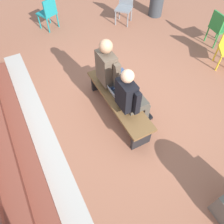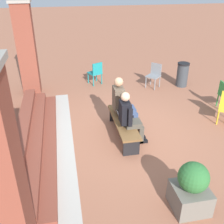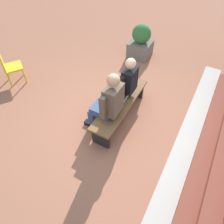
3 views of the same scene
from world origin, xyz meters
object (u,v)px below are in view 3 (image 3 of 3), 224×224
person_student (124,83)px  person_adult (108,103)px  planter (141,42)px  plastic_chair_far_right (9,66)px  laptop (119,104)px  bench (120,106)px

person_student → person_adult: bearing=-0.5°
person_adult → planter: bearing=-169.5°
person_student → plastic_chair_far_right: person_student is taller
laptop → plastic_chair_far_right: (0.08, -2.94, -0.02)m
planter → bench: bearing=13.7°
person_adult → planter: size_ratio=1.51×
person_adult → plastic_chair_far_right: (-0.22, -2.86, -0.27)m
person_adult → plastic_chair_far_right: size_ratio=1.69×
laptop → bench: bearing=-172.4°
plastic_chair_far_right → person_student: bearing=99.3°
person_student → planter: (-2.15, -0.53, -0.27)m
person_adult → planter: (-2.84, -0.53, -0.31)m
plastic_chair_far_right → person_adult: bearing=85.7°
person_student → laptop: (0.39, 0.08, -0.21)m
bench → plastic_chair_far_right: bearing=-86.7°
bench → person_adult: 0.56m
bench → laptop: size_ratio=5.62×
person_student → person_adult: 0.69m
laptop → planter: (-2.54, -0.61, -0.06)m
bench → plastic_chair_far_right: (0.17, -2.93, 0.13)m
planter → person_student: bearing=13.9°
bench → plastic_chair_far_right: 2.94m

